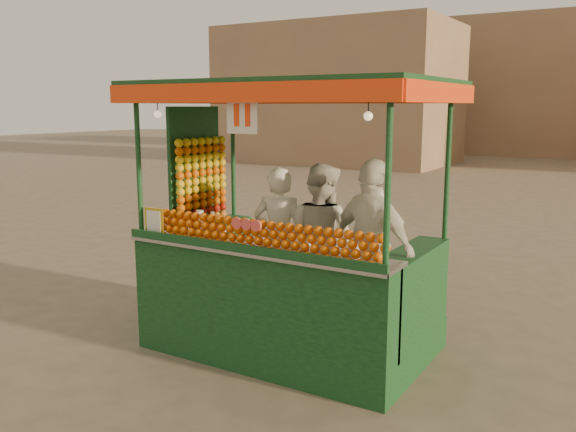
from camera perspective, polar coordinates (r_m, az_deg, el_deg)
The scene contains 7 objects.
ground at distance 6.62m, azimuth -2.79°, elevation -11.96°, with size 90.00×90.00×0.00m, color brown.
building_left at distance 28.00m, azimuth 4.78°, elevation 11.31°, with size 10.00×6.00×6.00m, color #9C7B59.
building_center at distance 35.51m, azimuth 22.70°, elevation 11.16°, with size 14.00×7.00×7.00m, color #9C7B59.
juice_cart at distance 6.19m, azimuth -0.82°, elevation -4.75°, with size 3.03×1.96×2.75m.
vendor_left at distance 6.53m, azimuth -0.83°, elevation -2.16°, with size 0.66×0.54×1.56m.
vendor_middle at distance 6.38m, azimuth 3.11°, elevation -2.24°, with size 0.86×0.72×1.61m.
vendor_right at distance 5.86m, azimuth 7.95°, elevation -2.96°, with size 1.08×0.73×1.71m.
Camera 1 is at (3.43, -5.08, 2.51)m, focal length 37.70 mm.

